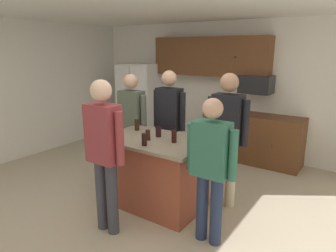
{
  "coord_description": "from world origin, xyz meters",
  "views": [
    {
      "loc": [
        2.37,
        -2.89,
        2.08
      ],
      "look_at": [
        0.11,
        0.4,
        1.05
      ],
      "focal_mm": 32.25,
      "sensor_mm": 36.0,
      "label": 1
    }
  ],
  "objects": [
    {
      "name": "floor",
      "position": [
        0.0,
        0.0,
        0.0
      ],
      "size": [
        7.04,
        7.04,
        0.0
      ],
      "primitive_type": "plane",
      "color": "#B7A88E",
      "rests_on": "ground"
    },
    {
      "name": "ceiling",
      "position": [
        0.0,
        0.0,
        2.6
      ],
      "size": [
        7.04,
        7.04,
        0.0
      ],
      "primitive_type": "plane",
      "color": "white"
    },
    {
      "name": "back_wall",
      "position": [
        0.0,
        2.8,
        1.3
      ],
      "size": [
        6.4,
        0.1,
        2.6
      ],
      "primitive_type": "cube",
      "color": "white",
      "rests_on": "ground"
    },
    {
      "name": "side_wall_left",
      "position": [
        -3.2,
        0.0,
        1.3
      ],
      "size": [
        0.1,
        5.6,
        2.6
      ],
      "primitive_type": "cube",
      "color": "white",
      "rests_on": "ground"
    },
    {
      "name": "cabinet_run_upper",
      "position": [
        -0.4,
        2.6,
        1.93
      ],
      "size": [
        2.4,
        0.38,
        0.75
      ],
      "color": "brown"
    },
    {
      "name": "cabinet_run_lower",
      "position": [
        0.6,
        2.48,
        0.45
      ],
      "size": [
        1.8,
        0.63,
        0.9
      ],
      "color": "brown",
      "rests_on": "ground"
    },
    {
      "name": "refrigerator",
      "position": [
        -2.0,
        2.38,
        0.88
      ],
      "size": [
        0.9,
        0.76,
        1.76
      ],
      "color": "white",
      "rests_on": "ground"
    },
    {
      "name": "microwave_over_range",
      "position": [
        0.6,
        2.5,
        1.45
      ],
      "size": [
        0.56,
        0.4,
        0.32
      ],
      "primitive_type": "cube",
      "color": "black"
    },
    {
      "name": "kitchen_island",
      "position": [
        0.11,
        0.1,
        0.48
      ],
      "size": [
        1.38,
        0.89,
        0.94
      ],
      "color": "brown",
      "rests_on": "ground"
    },
    {
      "name": "person_guest_left",
      "position": [
        0.87,
        0.64,
        1.04
      ],
      "size": [
        0.57,
        0.24,
        1.79
      ],
      "rotation": [
        0.0,
        0.0,
        -2.52
      ],
      "color": "tan",
      "rests_on": "ground"
    },
    {
      "name": "person_guest_right",
      "position": [
        0.01,
        -0.69,
        1.03
      ],
      "size": [
        0.57,
        0.23,
        1.77
      ],
      "rotation": [
        0.0,
        0.0,
        1.44
      ],
      "color": "#383842",
      "rests_on": "ground"
    },
    {
      "name": "person_elder_center",
      "position": [
        1.07,
        -0.21,
        0.92
      ],
      "size": [
        0.57,
        0.22,
        1.6
      ],
      "rotation": [
        0.0,
        0.0,
        2.83
      ],
      "color": "#232D4C",
      "rests_on": "ground"
    },
    {
      "name": "person_guest_by_door",
      "position": [
        -0.18,
        0.86,
        1.03
      ],
      "size": [
        0.57,
        0.23,
        1.76
      ],
      "rotation": [
        0.0,
        0.0,
        -1.2
      ],
      "color": "tan",
      "rests_on": "ground"
    },
    {
      "name": "person_host_foreground",
      "position": [
        -0.71,
        0.59,
        0.99
      ],
      "size": [
        0.57,
        0.22,
        1.7
      ],
      "rotation": [
        0.0,
        0.0,
        -0.54
      ],
      "color": "#4C5166",
      "rests_on": "ground"
    },
    {
      "name": "glass_dark_ale",
      "position": [
        0.07,
        0.0,
        1.01
      ],
      "size": [
        0.06,
        0.06,
        0.13
      ],
      "color": "black",
      "rests_on": "kitchen_island"
    },
    {
      "name": "glass_pilsner",
      "position": [
        0.4,
        0.11,
        1.02
      ],
      "size": [
        0.07,
        0.07,
        0.16
      ],
      "color": "black",
      "rests_on": "kitchen_island"
    },
    {
      "name": "glass_short_whisky",
      "position": [
        0.09,
        0.2,
        1.01
      ],
      "size": [
        0.08,
        0.08,
        0.14
      ],
      "color": "black",
      "rests_on": "kitchen_island"
    },
    {
      "name": "tumbler_amber",
      "position": [
        -0.36,
        0.29,
        1.02
      ],
      "size": [
        0.07,
        0.07,
        0.15
      ],
      "color": "black",
      "rests_on": "kitchen_island"
    },
    {
      "name": "glass_stout_tall",
      "position": [
        0.17,
        -0.2,
        1.02
      ],
      "size": [
        0.06,
        0.06,
        0.15
      ],
      "color": "black",
      "rests_on": "kitchen_island"
    }
  ]
}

